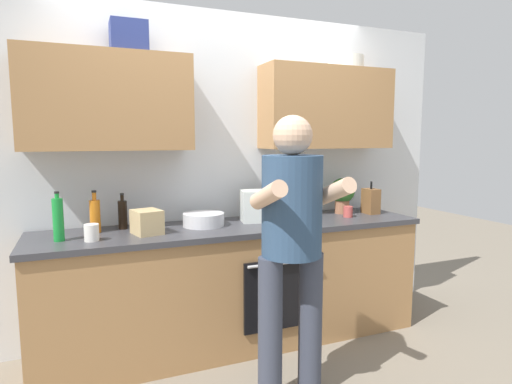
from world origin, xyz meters
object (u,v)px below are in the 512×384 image
cup_coffee (92,233)px  grocery_bag_produce (257,206)px  mixing_bowl (204,219)px  bottle_soda (58,219)px  bottle_wine (282,204)px  potted_herb (342,193)px  person_standing (292,236)px  knife_block (371,201)px  bottle_oil (296,207)px  cup_ceramic (348,212)px  grocery_bag_bread (147,222)px  bottle_juice (95,215)px  bottle_soy (123,214)px

cup_coffee → grocery_bag_produce: bearing=9.6°
cup_coffee → mixing_bowl: cup_coffee is taller
bottle_soda → bottle_wine: size_ratio=1.31×
potted_herb → mixing_bowl: bearing=-176.8°
person_standing → knife_block: (1.16, 0.82, 0.03)m
person_standing → grocery_bag_produce: bearing=80.4°
cup_coffee → knife_block: bearing=3.9°
bottle_oil → cup_ceramic: size_ratio=2.69×
person_standing → cup_coffee: 1.24m
knife_block → grocery_bag_bread: bearing=-177.6°
mixing_bowl → potted_herb: size_ratio=1.00×
potted_herb → person_standing: bearing=-135.7°
bottle_oil → potted_herb: bearing=8.6°
person_standing → grocery_bag_produce: 0.89m
person_standing → bottle_juice: size_ratio=5.80×
bottle_soy → grocery_bag_bread: (0.13, -0.23, -0.02)m
cup_ceramic → bottle_juice: bearing=175.1°
potted_herb → bottle_soda: bearing=-175.4°
bottle_soda → bottle_wine: 1.66m
cup_ceramic → grocery_bag_bread: grocery_bag_bread is taller
bottle_oil → bottle_wine: (-0.06, 0.14, 0.01)m
bottle_juice → grocery_bag_bread: 0.36m
bottle_wine → bottle_soy: bearing=-178.9°
bottle_soda → bottle_soy: 0.46m
bottle_juice → bottle_soy: bottle_juice is taller
bottle_wine → potted_herb: bearing=-7.3°
grocery_bag_bread → grocery_bag_produce: grocery_bag_produce is taller
bottle_juice → knife_block: (2.17, -0.10, -0.01)m
potted_herb → grocery_bag_produce: bearing=-176.4°
bottle_oil → bottle_juice: bottle_juice is taller
bottle_soda → cup_coffee: bottle_soda is taller
bottle_juice → bottle_wine: bearing=2.9°
bottle_oil → grocery_bag_bread: 1.17m
bottle_oil → grocery_bag_produce: bearing=176.1°
bottle_oil → bottle_wine: bearing=112.2°
bottle_wine → bottle_soy: 1.24m
knife_block → bottle_soy: bearing=175.8°
bottle_juice → grocery_bag_bread: (0.32, -0.17, -0.04)m
bottle_soy → potted_herb: 1.78m
bottle_oil → grocery_bag_produce: (-0.32, 0.02, 0.03)m
bottle_soda → person_standing: bearing=-31.4°
grocery_bag_bread → grocery_bag_produce: bearing=8.7°
bottle_juice → grocery_bag_produce: (1.16, -0.05, 0.00)m
bottle_oil → bottle_juice: size_ratio=0.83×
person_standing → mixing_bowl: bearing=107.9°
bottle_soy → grocery_bag_produce: bearing=-5.6°
mixing_bowl → bottle_wine: bearing=11.2°
knife_block → potted_herb: (-0.22, 0.10, 0.07)m
bottle_soda → grocery_bag_bread: bearing=-0.3°
knife_block → cup_ceramic: bearing=-166.2°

